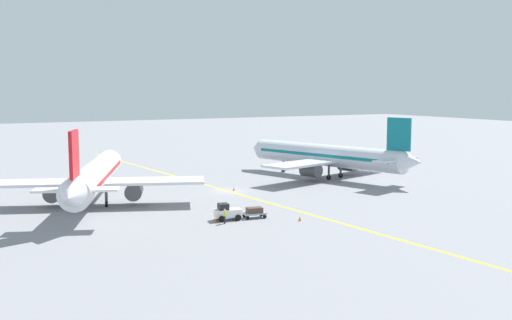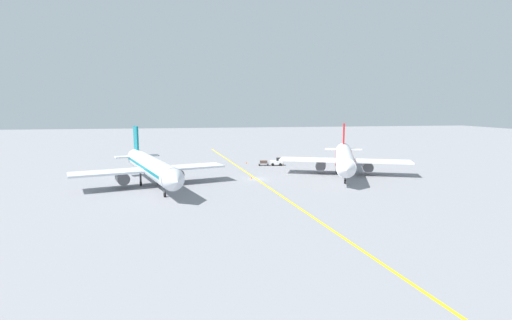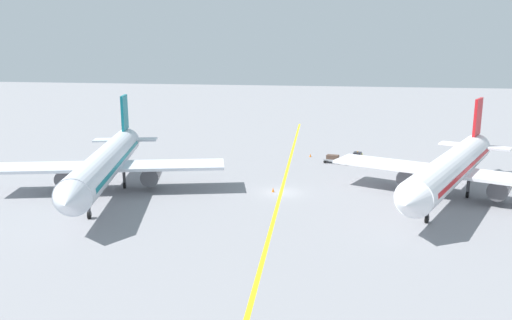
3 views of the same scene
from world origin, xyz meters
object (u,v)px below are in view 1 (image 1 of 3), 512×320
Objects in this scene: traffic_cone_by_wingtip at (300,219)px; traffic_cone_near_nose at (234,189)px; traffic_cone_mid_apron at (215,220)px; baggage_cart_trailing at (254,212)px; airplane_adjacent_stand at (328,156)px; airplane_at_gate at (95,177)px; baggage_tug_white at (227,212)px; ground_crew_worker at (225,216)px.

traffic_cone_near_nose is at bearing 83.92° from traffic_cone_by_wingtip.
traffic_cone_mid_apron is 1.00× the size of traffic_cone_by_wingtip.
baggage_cart_trailing is 19.04m from traffic_cone_near_nose.
traffic_cone_near_nose is (-19.55, -4.07, -3.43)m from airplane_adjacent_stand.
baggage_cart_trailing is at bearing -139.29° from airplane_adjacent_stand.
airplane_at_gate is 40.50m from airplane_adjacent_stand.
airplane_at_gate reaches higher than traffic_cone_near_nose.
baggage_tug_white is at bearing 148.23° from traffic_cone_by_wingtip.
traffic_cone_near_nose is at bearing -168.23° from airplane_adjacent_stand.
ground_crew_worker is 3.05× the size of traffic_cone_mid_apron.
ground_crew_worker is 21.72m from traffic_cone_near_nose.
airplane_at_gate is 19.82m from baggage_tug_white.
traffic_cone_near_nose is at bearing 61.33° from ground_crew_worker.
baggage_cart_trailing is 5.07× the size of traffic_cone_mid_apron.
ground_crew_worker reaches higher than traffic_cone_near_nose.
traffic_cone_by_wingtip is at bearing -23.61° from traffic_cone_mid_apron.
baggage_cart_trailing is at bearing -108.79° from traffic_cone_near_nose.
baggage_tug_white is at bearing -143.30° from airplane_adjacent_stand.
airplane_adjacent_stand is at bearing 35.70° from traffic_cone_mid_apron.
ground_crew_worker is (10.17, -17.66, -2.80)m from airplane_at_gate.
traffic_cone_near_nose is (9.39, 17.49, -0.63)m from baggage_tug_white.
airplane_adjacent_stand is 63.32× the size of traffic_cone_by_wingtip.
airplane_at_gate is at bearing 131.72° from traffic_cone_by_wingtip.
baggage_tug_white is at bearing -118.22° from traffic_cone_near_nose.
airplane_adjacent_stand reaches higher than baggage_tug_white.
traffic_cone_by_wingtip is (18.26, -20.48, -3.43)m from airplane_at_gate.
baggage_cart_trailing is 5.07× the size of traffic_cone_by_wingtip.
airplane_adjacent_stand is at bearing 7.75° from airplane_at_gate.
traffic_cone_near_nose is at bearing 61.78° from baggage_tug_white.
traffic_cone_mid_apron is (-11.17, -18.00, 0.00)m from traffic_cone_near_nose.
airplane_adjacent_stand is 37.98m from traffic_cone_mid_apron.
traffic_cone_near_nose is at bearing 58.17° from traffic_cone_mid_apron.
traffic_cone_mid_apron is at bearing 125.83° from ground_crew_worker.
ground_crew_worker reaches higher than baggage_cart_trailing.
airplane_at_gate reaches higher than baggage_tug_white.
baggage_cart_trailing is at bearing -49.01° from airplane_at_gate.
baggage_tug_white reaches higher than traffic_cone_by_wingtip.
airplane_at_gate is 27.65m from traffic_cone_by_wingtip.
ground_crew_worker is at bearing 160.79° from traffic_cone_by_wingtip.
traffic_cone_by_wingtip is (7.06, -4.37, -0.63)m from baggage_tug_white.
baggage_tug_white is 5.82× the size of traffic_cone_near_nose.
airplane_at_gate is at bearing -176.15° from traffic_cone_near_nose.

